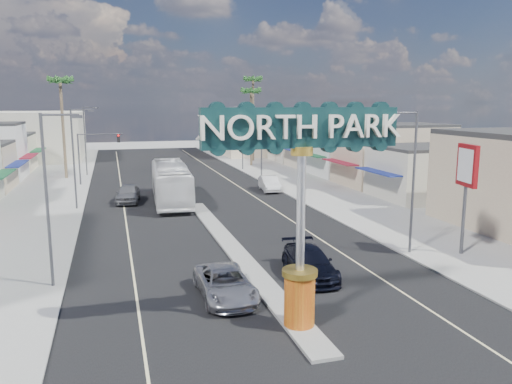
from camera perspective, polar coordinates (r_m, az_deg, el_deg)
ground at (r=48.17m, az=-7.11°, el=-1.27°), size 160.00×160.00×0.00m
road at (r=48.17m, az=-7.11°, el=-1.27°), size 20.00×120.00×0.01m
median_island at (r=32.89m, az=-2.64°, el=-6.46°), size 1.30×30.00×0.16m
sidewalk_left at (r=48.06m, az=-23.83°, el=-2.02°), size 8.00×120.00×0.12m
sidewalk_right at (r=52.16m, az=8.25°, el=-0.35°), size 8.00×120.00×0.12m
storefront_row_right at (r=67.69m, az=11.51°, el=4.46°), size 12.00×42.00×6.00m
backdrop_far_left at (r=92.98m, az=-25.36°, el=5.81°), size 20.00×20.00×8.00m
backdrop_far_right at (r=96.39m, az=1.58°, el=6.90°), size 20.00×20.00×8.00m
gateway_sign at (r=20.34m, az=5.20°, el=0.05°), size 8.20×1.50×9.15m
traffic_signal_left at (r=60.90m, az=-17.93°, el=4.76°), size 5.09×0.45×6.00m
traffic_signal_right at (r=63.07m, az=-0.95°, el=5.42°), size 5.09×0.45×6.00m
streetlight_l_near at (r=27.20m, az=-22.51°, el=0.03°), size 2.03×0.22×9.00m
streetlight_l_mid at (r=46.97m, az=-19.95°, el=4.16°), size 2.03×0.22×9.00m
streetlight_l_far at (r=68.87m, az=-18.83°, el=5.95°), size 2.03×0.22×9.00m
streetlight_r_near at (r=32.33m, az=17.34°, el=1.85°), size 2.03×0.22×9.00m
streetlight_r_mid at (r=50.12m, az=4.66°, el=5.07°), size 2.03×0.22×9.00m
streetlight_r_far at (r=71.05m, az=-1.68°, el=6.59°), size 2.03×0.22×9.00m
palm_left_far at (r=66.93m, az=-21.46°, el=11.20°), size 2.60×2.60×13.10m
palm_right_mid at (r=75.45m, az=-0.56°, el=11.01°), size 2.60×2.60×12.10m
palm_right_far at (r=81.81m, az=-0.34°, el=12.20°), size 2.60×2.60×14.10m
suv_left at (r=24.93m, az=-3.56°, el=-10.39°), size 2.48×5.34×1.48m
suv_right at (r=27.96m, az=6.12°, el=-8.01°), size 2.73×5.65×1.58m
car_parked_left at (r=49.59m, az=-14.41°, el=-0.15°), size 2.70×5.41×1.77m
car_parked_right at (r=54.31m, az=1.53°, el=0.97°), size 2.25×5.06×1.61m
city_bus at (r=48.72m, az=-9.70°, el=1.05°), size 3.91×13.76×3.79m
bank_pylon_sign at (r=33.17m, az=22.96°, el=2.15°), size 0.65×2.16×6.88m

